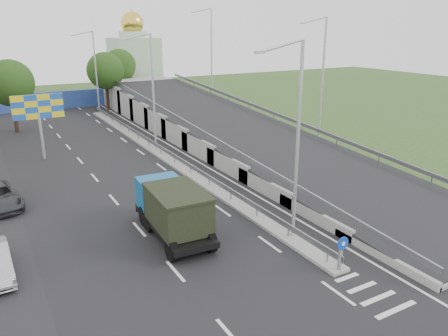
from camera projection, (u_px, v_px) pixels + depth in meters
ground at (376, 298)px, 18.22m from camera, size 160.00×160.00×0.00m
road_surface at (144, 174)px, 33.35m from camera, size 26.00×90.00×0.04m
median at (161, 155)px, 38.03m from camera, size 1.00×44.00×0.20m
overpass_ramp at (235, 127)px, 41.04m from camera, size 10.00×50.00×3.50m
median_guardrail at (161, 148)px, 37.83m from camera, size 0.09×44.00×0.71m
sign_bollard at (341, 253)px, 19.70m from camera, size 0.64×0.23×1.67m
lamp_post_near at (295, 133)px, 21.43m from camera, size 2.74×0.18×10.08m
lamp_post_mid at (151, 86)px, 37.96m from camera, size 2.74×0.18×10.08m
lamp_post_far at (94, 68)px, 54.50m from camera, size 2.74×0.18×10.08m
blue_wall at (56, 100)px, 58.96m from camera, size 30.00×0.50×2.40m
church at (135, 61)px, 70.87m from camera, size 7.00×7.00×13.80m
billboard at (38, 110)px, 35.84m from camera, size 4.00×0.24×5.50m
tree_left_mid at (10, 83)px, 44.99m from camera, size 4.80×4.80×7.60m
tree_median_far at (105, 71)px, 57.23m from camera, size 4.80×4.80×7.60m
tree_ramp_far at (120, 66)px, 64.90m from camera, size 4.80×4.80×7.60m
dump_truck at (173, 208)px, 23.18m from camera, size 2.74×6.60×2.86m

